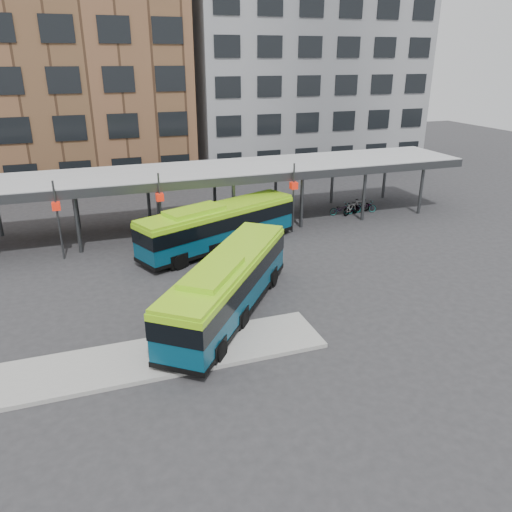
% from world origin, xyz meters
% --- Properties ---
extents(ground, '(120.00, 120.00, 0.00)m').
position_xyz_m(ground, '(0.00, 0.00, 0.00)').
color(ground, '#28282B').
rests_on(ground, ground).
extents(boarding_island, '(14.00, 3.00, 0.18)m').
position_xyz_m(boarding_island, '(-5.50, -3.00, 0.09)').
color(boarding_island, gray).
rests_on(boarding_island, ground).
extents(canopy, '(40.00, 6.53, 4.80)m').
position_xyz_m(canopy, '(-0.06, 12.87, 3.91)').
color(canopy, '#999B9E').
rests_on(canopy, ground).
extents(building_brick, '(26.00, 14.00, 22.00)m').
position_xyz_m(building_brick, '(-10.00, 32.00, 11.00)').
color(building_brick, brown).
rests_on(building_brick, ground).
extents(building_grey, '(24.00, 14.00, 20.00)m').
position_xyz_m(building_grey, '(16.00, 32.00, 10.00)').
color(building_grey, slate).
rests_on(building_grey, ground).
extents(bus_front, '(8.56, 10.15, 3.03)m').
position_xyz_m(bus_front, '(-1.59, -0.31, 1.58)').
color(bus_front, '#073D55').
rests_on(bus_front, ground).
extents(bus_rear, '(10.92, 6.39, 3.00)m').
position_xyz_m(bus_rear, '(0.30, 8.27, 1.56)').
color(bus_rear, '#073D55').
rests_on(bus_rear, ground).
extents(pedestrian, '(0.64, 0.69, 1.59)m').
position_xyz_m(pedestrian, '(-4.28, -3.38, 0.99)').
color(pedestrian, black).
rests_on(pedestrian, boarding_island).
extents(bike_rack, '(3.96, 1.27, 1.07)m').
position_xyz_m(bike_rack, '(12.30, 12.15, 0.48)').
color(bike_rack, slate).
rests_on(bike_rack, ground).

